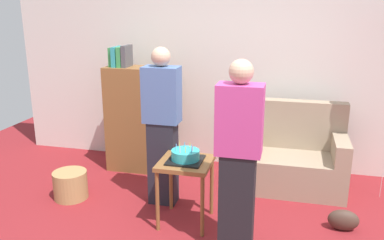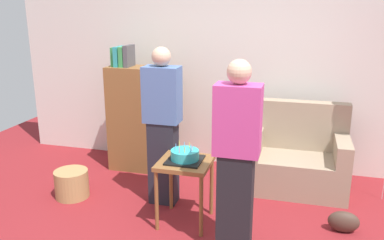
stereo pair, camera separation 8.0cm
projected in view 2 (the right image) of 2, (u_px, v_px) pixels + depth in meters
name	position (u px, v px, depth m)	size (l,w,h in m)	color
wall_back	(242.00, 61.00, 4.99)	(6.00, 0.10, 2.70)	silver
couch	(296.00, 159.00, 4.56)	(1.10, 0.70, 0.96)	gray
bookshelf	(141.00, 117.00, 4.99)	(0.80, 0.36, 1.56)	brown
side_table	(185.00, 171.00, 3.76)	(0.48, 0.48, 0.63)	brown
birthday_cake	(185.00, 156.00, 3.72)	(0.32, 0.32, 0.17)	black
person_blowing_candles	(163.00, 126.00, 4.08)	(0.36, 0.22, 1.63)	#23232D
person_holding_cake	(236.00, 160.00, 3.20)	(0.36, 0.22, 1.63)	black
wicker_basket	(72.00, 184.00, 4.37)	(0.36, 0.36, 0.30)	#A88451
handbag	(344.00, 222.00, 3.70)	(0.28, 0.14, 0.20)	#473328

